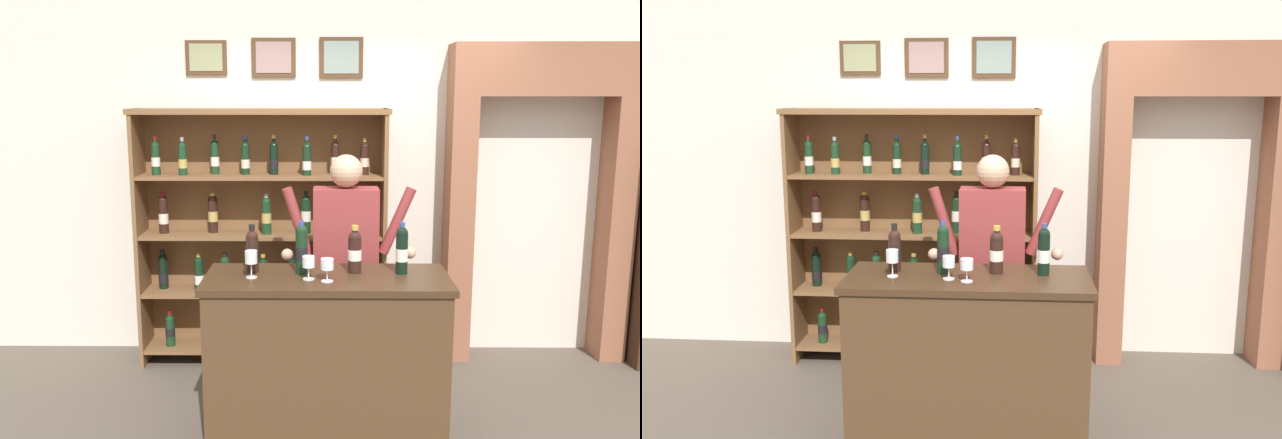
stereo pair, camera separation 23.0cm
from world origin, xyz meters
TOP-DOWN VIEW (x-y plane):
  - ground_plane at (0.00, 0.00)m, footprint 14.00×14.00m
  - back_wall at (-0.00, 1.54)m, footprint 12.00×0.19m
  - wine_shelf at (-0.68, 1.21)m, footprint 1.90×0.37m
  - archway_doorway at (1.44, 1.40)m, footprint 1.41×0.45m
  - tasting_counter at (-0.19, -0.00)m, footprint 1.43×0.59m
  - shopkeeper at (-0.06, 0.60)m, footprint 0.91×0.22m
  - tasting_bottle_rosso at (-0.63, 0.09)m, footprint 0.08×0.08m
  - tasting_bottle_bianco at (-0.34, 0.06)m, footprint 0.07×0.07m
  - tasting_bottle_vin_santo at (-0.03, 0.08)m, footprint 0.08×0.08m
  - tasting_bottle_super_tuscan at (0.25, 0.07)m, footprint 0.07×0.07m
  - wine_glass_spare at (-0.29, -0.07)m, footprint 0.07×0.07m
  - wine_glass_right at (-0.63, -0.03)m, footprint 0.07×0.07m
  - wine_glass_left at (-0.19, -0.11)m, footprint 0.07×0.07m

SIDE VIEW (x-z plane):
  - ground_plane at x=0.00m, z-range -0.02..0.00m
  - tasting_counter at x=-0.19m, z-range 0.00..1.02m
  - wine_shelf at x=-0.68m, z-range 0.06..2.02m
  - shopkeeper at x=-0.06m, z-range 0.21..1.88m
  - wine_glass_left at x=-0.19m, z-range 1.05..1.18m
  - wine_glass_spare at x=-0.29m, z-range 1.05..1.18m
  - wine_glass_right at x=-0.63m, z-range 1.05..1.21m
  - tasting_bottle_rosso at x=-0.63m, z-range 1.01..1.30m
  - tasting_bottle_vin_santo at x=-0.03m, z-range 1.01..1.30m
  - tasting_bottle_super_tuscan at x=0.25m, z-range 1.01..1.32m
  - tasting_bottle_bianco at x=-0.34m, z-range 1.01..1.33m
  - archway_doorway at x=1.44m, z-range 0.17..2.61m
  - back_wall at x=0.00m, z-range 0.00..3.15m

